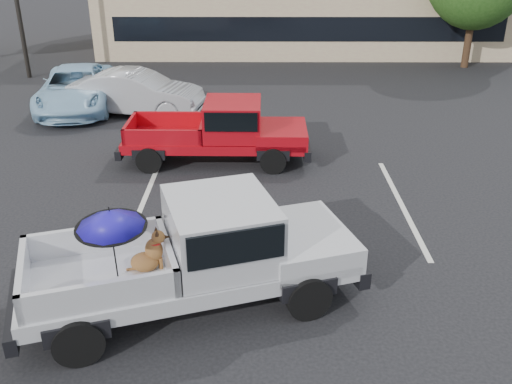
# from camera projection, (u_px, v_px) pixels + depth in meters

# --- Properties ---
(ground) EXTENTS (90.00, 90.00, 0.00)m
(ground) POSITION_uv_depth(u_px,v_px,m) (274.00, 249.00, 11.37)
(ground) COLOR black
(ground) RESTS_ON ground
(stripe_left) EXTENTS (0.12, 5.00, 0.01)m
(stripe_left) POSITION_uv_depth(u_px,v_px,m) (143.00, 204.00, 13.19)
(stripe_left) COLOR silver
(stripe_left) RESTS_ON ground
(stripe_right) EXTENTS (0.12, 5.00, 0.01)m
(stripe_right) POSITION_uv_depth(u_px,v_px,m) (402.00, 205.00, 13.17)
(stripe_right) COLOR silver
(stripe_right) RESTS_ON ground
(silver_pickup) EXTENTS (6.02, 3.60, 2.06)m
(silver_pickup) POSITION_uv_depth(u_px,v_px,m) (208.00, 247.00, 9.39)
(silver_pickup) COLOR black
(silver_pickup) RESTS_ON ground
(red_pickup) EXTENTS (5.09, 1.93, 1.67)m
(red_pickup) POSITION_uv_depth(u_px,v_px,m) (227.00, 129.00, 15.23)
(red_pickup) COLOR black
(red_pickup) RESTS_ON ground
(silver_sedan) EXTENTS (4.64, 2.29, 1.46)m
(silver_sedan) POSITION_uv_depth(u_px,v_px,m) (137.00, 93.00, 19.17)
(silver_sedan) COLOR #B8BBC0
(silver_sedan) RESTS_ON ground
(blue_suv) EXTENTS (3.04, 5.37, 1.42)m
(blue_suv) POSITION_uv_depth(u_px,v_px,m) (76.00, 89.00, 19.73)
(blue_suv) COLOR #9CCAE8
(blue_suv) RESTS_ON ground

